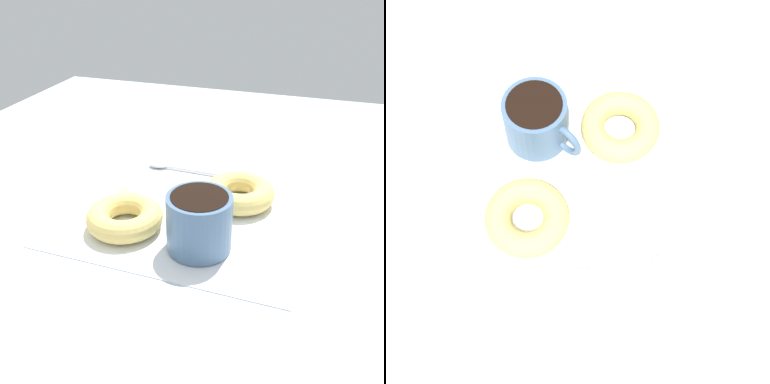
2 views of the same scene
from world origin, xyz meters
The scene contains 8 objects.
ground_plane centered at (0.00, 0.00, -1.00)cm, with size 120.00×120.00×2.00cm, color #B2BCC6.
napkin centered at (2.60, -0.82, 0.15)cm, with size 35.99×35.99×0.30cm, color white.
coffee_cup centered at (12.90, 3.39, 4.36)cm, with size 10.04×9.70×7.83cm.
donut_near_cup centered at (-0.13, 6.15, 2.01)cm, with size 10.99×10.99×3.41cm, color #E5C66B.
donut_far centered at (11.81, -7.91, 1.96)cm, with size 10.96×10.96×3.31cm, color #E5C66B.
spoon centered at (-7.81, -8.73, 0.70)cm, with size 2.52×13.62×0.90cm.
sugar_cube centered at (-0.44, -12.56, 1.09)cm, with size 1.58×1.58×1.58cm, color white.
sugar_cube_extra centered at (3.23, -11.85, 1.30)cm, with size 2.00×2.00×2.00cm, color white.
Camera 2 is at (-32.01, 3.78, 78.39)cm, focal length 60.00 mm.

